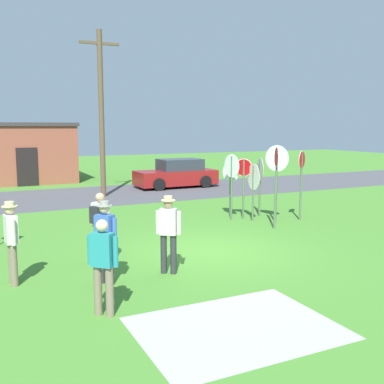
# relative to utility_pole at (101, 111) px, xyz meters

# --- Properties ---
(ground_plane) EXTENTS (80.00, 80.00, 0.00)m
(ground_plane) POSITION_rel_utility_pole_xyz_m (0.10, -10.47, -3.93)
(ground_plane) COLOR #47842D
(street_asphalt) EXTENTS (60.00, 6.40, 0.01)m
(street_asphalt) POSITION_rel_utility_pole_xyz_m (0.10, 0.49, -3.92)
(street_asphalt) COLOR #4C4C51
(street_asphalt) RESTS_ON ground
(concrete_path) EXTENTS (3.20, 2.40, 0.01)m
(concrete_path) POSITION_rel_utility_pole_xyz_m (-1.70, -14.65, -3.92)
(concrete_path) COLOR #ADAAA3
(concrete_path) RESTS_ON ground
(building_background) EXTENTS (5.78, 5.38, 3.45)m
(building_background) POSITION_rel_utility_pole_xyz_m (-2.75, 8.07, -2.19)
(building_background) COLOR brown
(building_background) RESTS_ON ground
(utility_pole) EXTENTS (1.80, 0.24, 7.50)m
(utility_pole) POSITION_rel_utility_pole_xyz_m (0.00, 0.00, 0.00)
(utility_pole) COLOR brown
(utility_pole) RESTS_ON ground
(parked_car_on_street) EXTENTS (4.32, 2.05, 1.51)m
(parked_car_on_street) POSITION_rel_utility_pole_xyz_m (4.42, 1.58, -3.24)
(parked_car_on_street) COLOR maroon
(parked_car_on_street) RESTS_ON ground
(stop_sign_tallest) EXTENTS (0.29, 0.57, 2.60)m
(stop_sign_tallest) POSITION_rel_utility_pole_xyz_m (3.15, -9.01, -2.21)
(stop_sign_tallest) COLOR #51664C
(stop_sign_tallest) RESTS_ON ground
(stop_sign_far_back) EXTENTS (0.53, 0.34, 2.41)m
(stop_sign_far_back) POSITION_rel_utility_pole_xyz_m (4.77, -8.25, -2.33)
(stop_sign_far_back) COLOR #51664C
(stop_sign_far_back) RESTS_ON ground
(stop_sign_leaning_left) EXTENTS (0.30, 0.80, 2.13)m
(stop_sign_leaning_left) POSITION_rel_utility_pole_xyz_m (3.91, -7.02, -2.46)
(stop_sign_leaning_left) COLOR #51664C
(stop_sign_leaning_left) RESTS_ON ground
(stop_sign_rear_left) EXTENTS (0.41, 0.48, 2.13)m
(stop_sign_rear_left) POSITION_rel_utility_pole_xyz_m (3.10, -7.20, -2.51)
(stop_sign_rear_left) COLOR #51664C
(stop_sign_rear_left) RESTS_ON ground
(stop_sign_center_cluster) EXTENTS (0.24, 0.71, 1.97)m
(stop_sign_center_cluster) POSITION_rel_utility_pole_xyz_m (2.90, -6.64, -2.59)
(stop_sign_center_cluster) COLOR #51664C
(stop_sign_center_cluster) RESTS_ON ground
(stop_sign_leaning_right) EXTENTS (0.14, 0.90, 1.98)m
(stop_sign_leaning_right) POSITION_rel_utility_pole_xyz_m (3.20, -7.67, -2.58)
(stop_sign_leaning_right) COLOR #51664C
(stop_sign_leaning_right) RESTS_ON ground
(stop_sign_low_front) EXTENTS (0.37, 0.81, 2.62)m
(stop_sign_low_front) POSITION_rel_utility_pole_xyz_m (3.76, -8.21, -2.10)
(stop_sign_low_front) COLOR #51664C
(stop_sign_low_front) RESTS_ON ground
(stop_sign_nearest) EXTENTS (0.12, 0.80, 2.30)m
(stop_sign_nearest) POSITION_rel_utility_pole_xyz_m (2.59, -7.24, -2.34)
(stop_sign_nearest) COLOR #51664C
(stop_sign_nearest) RESTS_ON ground
(person_on_left) EXTENTS (0.46, 0.49, 1.69)m
(person_on_left) POSITION_rel_utility_pole_xyz_m (-2.76, -10.19, -2.94)
(person_on_left) COLOR #7A6B56
(person_on_left) RESTS_ON ground
(person_holding_notes) EXTENTS (0.48, 0.39, 1.74)m
(person_holding_notes) POSITION_rel_utility_pole_xyz_m (-1.61, -11.62, -2.94)
(person_holding_notes) COLOR #2D2D33
(person_holding_notes) RESTS_ON ground
(person_with_sunhat) EXTENTS (0.31, 0.57, 1.74)m
(person_with_sunhat) POSITION_rel_utility_pole_xyz_m (-4.77, -10.91, -2.94)
(person_with_sunhat) COLOR #7A6B56
(person_with_sunhat) RESTS_ON ground
(person_near_signs) EXTENTS (0.39, 0.48, 1.74)m
(person_near_signs) POSITION_rel_utility_pole_xyz_m (-3.03, -11.68, -2.94)
(person_near_signs) COLOR #2D2D33
(person_near_signs) RESTS_ON ground
(person_in_teal) EXTENTS (0.44, 0.42, 1.69)m
(person_in_teal) POSITION_rel_utility_pole_xyz_m (-3.49, -13.23, -2.98)
(person_in_teal) COLOR #7A6B56
(person_in_teal) RESTS_ON ground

